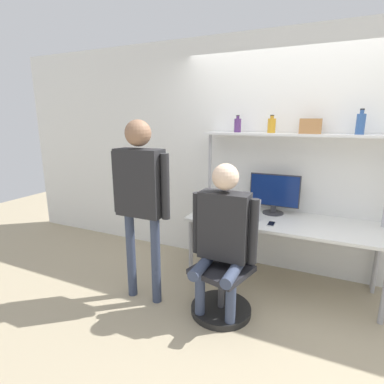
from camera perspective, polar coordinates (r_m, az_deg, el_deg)
ground_plane at (r=3.26m, az=15.04°, el=-19.57°), size 12.00×12.00×0.00m
wall_back at (r=3.56m, az=18.64°, el=6.29°), size 8.00×0.06×2.70m
desk at (r=3.32m, az=16.94°, el=-6.28°), size 1.98×0.74×0.73m
shelf_unit at (r=3.36m, az=18.37°, el=7.22°), size 1.88×0.30×1.62m
monitor at (r=3.45m, az=15.41°, el=-0.17°), size 0.54×0.23×0.45m
laptop at (r=3.20m, az=9.98°, el=-4.22°), size 0.30×0.23×0.23m
cell_phone at (r=3.15m, az=14.86°, el=-5.89°), size 0.07×0.15×0.01m
office_chair at (r=2.92m, az=6.11°, el=-16.98°), size 0.56×0.56×0.91m
person_seated at (r=2.65m, az=5.90°, el=-7.04°), size 0.60×0.48×1.40m
person_standing at (r=2.82m, az=-9.82°, el=0.72°), size 0.61×0.24×1.76m
bottle_amber at (r=3.38m, az=14.92°, el=12.18°), size 0.08×0.08×0.19m
bottle_blue at (r=3.33m, az=29.44°, el=11.28°), size 0.08×0.08×0.24m
bottle_purple at (r=3.46m, az=8.68°, el=12.49°), size 0.08×0.08×0.19m
storage_box at (r=3.33m, az=21.67°, el=11.59°), size 0.21×0.18×0.15m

